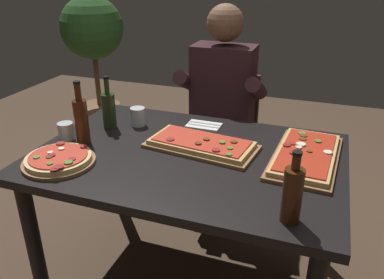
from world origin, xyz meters
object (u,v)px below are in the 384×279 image
at_px(tumbler_near_camera, 138,118).
at_px(tumbler_far_side, 66,131).
at_px(dining_table, 188,172).
at_px(vinegar_bottle_green, 109,109).
at_px(wine_bottle_dark, 292,194).
at_px(oil_bottle_amber, 81,119).
at_px(pizza_rectangular_left, 306,155).
at_px(diner_chair, 224,132).
at_px(pizza_round_far, 59,160).
at_px(potted_plant_corner, 94,51).
at_px(pizza_rectangular_front, 201,144).
at_px(seated_diner, 221,102).

height_order(tumbler_near_camera, tumbler_far_side, tumbler_near_camera).
distance_m(dining_table, vinegar_bottle_green, 0.56).
relative_size(wine_bottle_dark, oil_bottle_amber, 0.85).
relative_size(dining_table, pizza_rectangular_left, 2.51).
bearing_deg(wine_bottle_dark, tumbler_far_side, 164.84).
relative_size(pizza_rectangular_left, diner_chair, 0.64).
bearing_deg(oil_bottle_amber, pizza_round_far, -83.73).
height_order(dining_table, potted_plant_corner, potted_plant_corner).
distance_m(dining_table, pizza_rectangular_left, 0.54).
distance_m(dining_table, wine_bottle_dark, 0.65).
relative_size(wine_bottle_dark, potted_plant_corner, 0.20).
height_order(wine_bottle_dark, diner_chair, wine_bottle_dark).
height_order(pizza_rectangular_front, oil_bottle_amber, oil_bottle_amber).
distance_m(pizza_rectangular_front, potted_plant_corner, 1.99).
height_order(dining_table, tumbler_near_camera, tumbler_near_camera).
distance_m(pizza_rectangular_left, seated_diner, 0.83).
relative_size(oil_bottle_amber, seated_diner, 0.23).
bearing_deg(diner_chair, potted_plant_corner, 156.89).
xyz_separation_m(dining_table, pizza_rectangular_front, (0.04, 0.08, 0.11)).
distance_m(vinegar_bottle_green, tumbler_near_camera, 0.16).
relative_size(vinegar_bottle_green, potted_plant_corner, 0.21).
xyz_separation_m(dining_table, seated_diner, (-0.05, 0.74, 0.10)).
distance_m(tumbler_far_side, diner_chair, 1.12).
relative_size(tumbler_near_camera, seated_diner, 0.07).
distance_m(pizza_rectangular_front, vinegar_bottle_green, 0.55).
bearing_deg(vinegar_bottle_green, pizza_rectangular_left, -1.71).
height_order(oil_bottle_amber, potted_plant_corner, potted_plant_corner).
bearing_deg(seated_diner, wine_bottle_dark, -63.14).
relative_size(oil_bottle_amber, tumbler_near_camera, 3.16).
xyz_separation_m(wine_bottle_dark, potted_plant_corner, (-1.91, 1.79, -0.01)).
height_order(diner_chair, seated_diner, seated_diner).
relative_size(pizza_rectangular_front, tumbler_near_camera, 5.57).
distance_m(pizza_rectangular_left, pizza_round_far, 1.09).
distance_m(pizza_rectangular_left, wine_bottle_dark, 0.49).
bearing_deg(potted_plant_corner, oil_bottle_amber, -59.34).
bearing_deg(dining_table, wine_bottle_dark, -35.72).
height_order(vinegar_bottle_green, tumbler_far_side, vinegar_bottle_green).
bearing_deg(oil_bottle_amber, tumbler_far_side, 178.81).
bearing_deg(oil_bottle_amber, pizza_rectangular_front, 13.31).
height_order(tumbler_far_side, seated_diner, seated_diner).
xyz_separation_m(vinegar_bottle_green, diner_chair, (0.45, 0.70, -0.35)).
bearing_deg(pizza_round_far, potted_plant_corner, 117.88).
relative_size(tumbler_far_side, seated_diner, 0.07).
xyz_separation_m(pizza_round_far, tumbler_far_side, (-0.13, 0.23, 0.02)).
distance_m(wine_bottle_dark, vinegar_bottle_green, 1.13).
bearing_deg(diner_chair, tumbler_near_camera, -117.27).
distance_m(seated_diner, potted_plant_corner, 1.53).
xyz_separation_m(dining_table, pizza_round_far, (-0.50, -0.28, 0.12)).
xyz_separation_m(diner_chair, potted_plant_corner, (-1.35, 0.58, 0.35)).
xyz_separation_m(vinegar_bottle_green, tumbler_near_camera, (0.13, 0.08, -0.06)).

